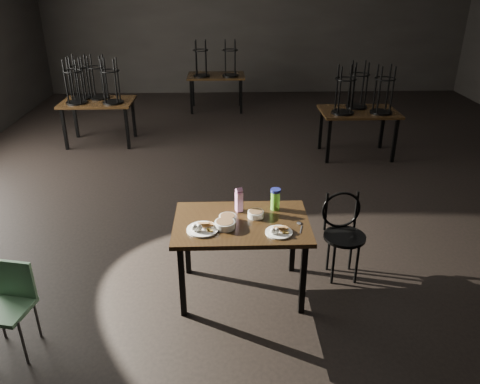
{
  "coord_description": "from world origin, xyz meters",
  "views": [
    {
      "loc": [
        -0.79,
        -5.58,
        2.77
      ],
      "look_at": [
        -0.66,
        -1.56,
        0.85
      ],
      "focal_mm": 35.0,
      "sensor_mm": 36.0,
      "label": 1
    }
  ],
  "objects_px": {
    "bentwood_chair": "(343,229)",
    "school_chair": "(9,300)",
    "water_bottle": "(275,199)",
    "main_table": "(242,229)",
    "juice_carton": "(239,200)"
  },
  "relations": [
    {
      "from": "water_bottle",
      "to": "school_chair",
      "type": "xyz_separation_m",
      "value": [
        -2.15,
        -0.87,
        -0.4
      ]
    },
    {
      "from": "water_bottle",
      "to": "school_chair",
      "type": "height_order",
      "value": "water_bottle"
    },
    {
      "from": "juice_carton",
      "to": "bentwood_chair",
      "type": "relative_size",
      "value": 0.28
    },
    {
      "from": "school_chair",
      "to": "water_bottle",
      "type": "bearing_deg",
      "value": 34.53
    },
    {
      "from": "water_bottle",
      "to": "bentwood_chair",
      "type": "relative_size",
      "value": 0.24
    },
    {
      "from": "main_table",
      "to": "water_bottle",
      "type": "relative_size",
      "value": 5.84
    },
    {
      "from": "main_table",
      "to": "juice_carton",
      "type": "height_order",
      "value": "juice_carton"
    },
    {
      "from": "water_bottle",
      "to": "juice_carton",
      "type": "bearing_deg",
      "value": -176.23
    },
    {
      "from": "bentwood_chair",
      "to": "school_chair",
      "type": "xyz_separation_m",
      "value": [
        -2.82,
        -0.92,
        -0.05
      ]
    },
    {
      "from": "bentwood_chair",
      "to": "juice_carton",
      "type": "bearing_deg",
      "value": 179.37
    },
    {
      "from": "school_chair",
      "to": "juice_carton",
      "type": "bearing_deg",
      "value": 37.57
    },
    {
      "from": "main_table",
      "to": "bentwood_chair",
      "type": "distance_m",
      "value": 1.04
    },
    {
      "from": "juice_carton",
      "to": "school_chair",
      "type": "xyz_separation_m",
      "value": [
        -1.81,
        -0.85,
        -0.41
      ]
    },
    {
      "from": "juice_carton",
      "to": "bentwood_chair",
      "type": "distance_m",
      "value": 1.07
    },
    {
      "from": "bentwood_chair",
      "to": "school_chair",
      "type": "relative_size",
      "value": 1.13
    }
  ]
}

